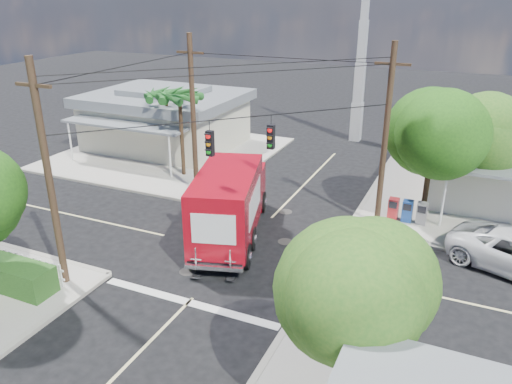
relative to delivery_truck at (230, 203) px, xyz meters
The scene contains 15 objects.
ground 2.38m from the delivery_truck, 51.08° to the right, with size 120.00×120.00×0.00m, color black.
sidewalk_ne 15.40m from the delivery_truck, 39.16° to the left, with size 14.12×14.12×0.14m.
sidewalk_nw 13.94m from the delivery_truck, 135.69° to the left, with size 14.12×14.12×0.14m.
road_markings 3.38m from the delivery_truck, 69.92° to the right, with size 32.00×32.00×0.01m.
building_nw 15.75m from the delivery_truck, 134.41° to the left, with size 10.80×10.20×4.30m.
radio_tower 19.23m from the delivery_truck, 85.48° to the left, with size 0.80×0.80×17.00m.
tree_ne_front 10.33m from the delivery_truck, 34.07° to the left, with size 4.21×4.14×6.66m.
tree_ne_back 13.49m from the delivery_truck, 35.65° to the left, with size 3.77×3.66×5.82m.
tree_se 11.85m from the delivery_truck, 46.63° to the right, with size 3.67×3.54×5.62m.
palm_nw_front 9.62m from the delivery_truck, 136.05° to the left, with size 3.01×3.08×5.59m.
palm_nw_back 11.89m from the delivery_truck, 137.58° to the left, with size 3.01×3.08×5.19m.
utility_poles 2.97m from the delivery_truck, 147.25° to the left, with size 12.00×10.68×9.00m.
picket_fence 9.70m from the delivery_truck, 134.99° to the right, with size 5.94×0.06×1.00m.
vending_boxes 9.06m from the delivery_truck, 33.65° to the left, with size 1.90×0.50×1.10m.
delivery_truck is the anchor object (origin of this frame).
Camera 1 is at (8.89, -17.85, 11.09)m, focal length 35.00 mm.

